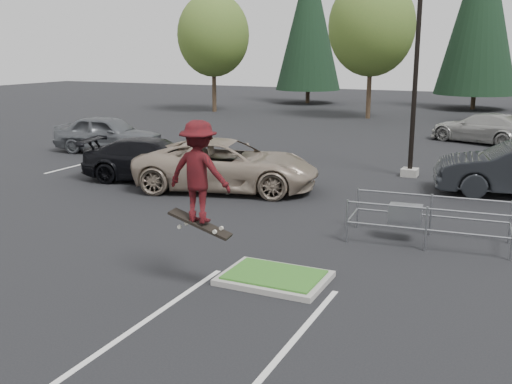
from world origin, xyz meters
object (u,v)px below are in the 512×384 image
at_px(light_pole, 417,55).
at_px(conif_b, 481,8).
at_px(car_far_silver, 485,128).
at_px(decid_b, 372,29).
at_px(car_l_tan, 225,165).
at_px(car_l_black, 154,160).
at_px(decid_a, 213,38).
at_px(car_l_grey, 108,134).
at_px(cart_corral, 411,214).
at_px(skateboarder, 199,172).
at_px(conif_a, 309,21).

height_order(light_pole, conif_b, conif_b).
bearing_deg(car_far_silver, decid_b, -114.04).
relative_size(car_l_tan, car_l_black, 1.17).
distance_m(decid_a, car_l_grey, 19.65).
bearing_deg(decid_b, car_far_silver, -45.57).
bearing_deg(car_l_tan, car_l_black, 71.16).
bearing_deg(cart_corral, decid_a, 123.08).
bearing_deg(car_l_grey, cart_corral, -123.44).
bearing_deg(cart_corral, car_l_tan, 151.87).
relative_size(skateboarder, car_far_silver, 0.43).
bearing_deg(conif_a, light_pole, -62.62).
distance_m(skateboarder, car_l_tan, 8.94).
bearing_deg(conif_a, car_far_silver, -47.74).
bearing_deg(decid_a, light_pole, -44.25).
bearing_deg(car_l_tan, conif_a, 0.92).
height_order(decid_a, conif_a, conif_a).
height_order(car_l_grey, car_far_silver, car_l_grey).
bearing_deg(cart_corral, skateboarder, -127.77).
distance_m(cart_corral, car_l_tan, 7.57).
distance_m(light_pole, cart_corral, 9.05).
xyz_separation_m(conif_b, car_l_black, (-8.00, -33.26, -7.07)).
xyz_separation_m(light_pole, conif_b, (-0.50, 28.50, 3.29)).
distance_m(conif_b, car_l_grey, 32.74).
bearing_deg(light_pole, car_l_grey, -177.95).
bearing_deg(skateboarder, decid_a, -62.15).
relative_size(cart_corral, car_l_grey, 0.79).
distance_m(light_pole, car_l_tan, 8.22).
xyz_separation_m(conif_a, cart_corral, (16.06, -36.03, -6.40)).
xyz_separation_m(car_l_black, car_l_grey, (-5.50, 4.26, 0.09)).
distance_m(conif_a, cart_corral, 39.97).
height_order(skateboarder, car_l_black, skateboarder).
relative_size(conif_b, car_far_silver, 2.70).
xyz_separation_m(cart_corral, car_far_silver, (0.30, 18.03, 0.08)).
bearing_deg(car_far_silver, skateboarder, 12.74).
xyz_separation_m(decid_b, car_l_tan, (1.13, -23.53, -5.17)).
bearing_deg(car_l_tan, skateboarder, -169.83).
height_order(decid_a, car_l_tan, decid_a).
xyz_separation_m(light_pole, skateboarder, (-1.70, -13.00, -2.13)).
height_order(light_pole, car_l_tan, light_pole).
relative_size(light_pole, decid_a, 1.14).
bearing_deg(light_pole, car_far_silver, 79.49).
height_order(conif_b, car_l_black, conif_b).
bearing_deg(conif_b, car_l_grey, -114.96).
bearing_deg(decid_a, car_far_silver, -21.53).
distance_m(conif_b, car_l_black, 34.94).
height_order(decid_a, cart_corral, decid_a).
xyz_separation_m(decid_a, skateboarder, (16.81, -31.03, -3.15)).
distance_m(conif_a, car_l_black, 33.90).
bearing_deg(skateboarder, cart_corral, -123.86).
relative_size(car_l_grey, car_far_silver, 0.95).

